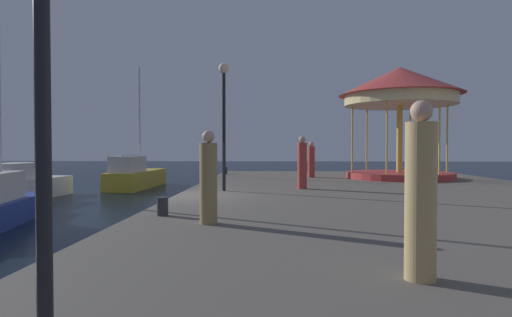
{
  "coord_description": "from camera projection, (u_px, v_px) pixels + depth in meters",
  "views": [
    {
      "loc": [
        3.02,
        -12.87,
        2.25
      ],
      "look_at": [
        2.29,
        5.49,
        1.81
      ],
      "focal_mm": 29.46,
      "sensor_mm": 36.0,
      "label": 1
    }
  ],
  "objects": [
    {
      "name": "ground_plane",
      "position": [
        175.0,
        221.0,
        13.03
      ],
      "size": [
        120.0,
        120.0,
        0.0
      ],
      "primitive_type": "plane",
      "color": "black"
    },
    {
      "name": "bollard_north",
      "position": [
        225.0,
        171.0,
        23.5
      ],
      "size": [
        0.24,
        0.24,
        0.4
      ],
      "primitive_type": "cylinder",
      "color": "#2D2D33",
      "rests_on": "quay_dock"
    },
    {
      "name": "person_mid_promenade",
      "position": [
        209.0,
        180.0,
        8.07
      ],
      "size": [
        0.34,
        0.34,
        1.8
      ],
      "color": "#937A4C",
      "rests_on": "quay_dock"
    },
    {
      "name": "bollard_south",
      "position": [
        163.0,
        206.0,
        9.05
      ],
      "size": [
        0.24,
        0.24,
        0.4
      ],
      "primitive_type": "cylinder",
      "color": "#2D2D33",
      "rests_on": "quay_dock"
    },
    {
      "name": "person_by_the_water",
      "position": [
        302.0,
        164.0,
        15.06
      ],
      "size": [
        0.34,
        0.34,
        1.9
      ],
      "color": "#B23833",
      "rests_on": "quay_dock"
    },
    {
      "name": "quay_dock",
      "position": [
        399.0,
        209.0,
        12.75
      ],
      "size": [
        13.7,
        27.8,
        0.8
      ],
      "primitive_type": "cube",
      "color": "#5B564F",
      "rests_on": "ground"
    },
    {
      "name": "carousel",
      "position": [
        400.0,
        96.0,
        20.25
      ],
      "size": [
        5.84,
        5.84,
        5.37
      ],
      "color": "#B23333",
      "rests_on": "quay_dock"
    },
    {
      "name": "person_far_corner",
      "position": [
        421.0,
        195.0,
        4.62
      ],
      "size": [
        0.34,
        0.34,
        1.98
      ],
      "color": "tan",
      "rests_on": "quay_dock"
    },
    {
      "name": "motorboat_white",
      "position": [
        20.0,
        185.0,
        18.6
      ],
      "size": [
        2.44,
        4.89,
        1.62
      ],
      "color": "white",
      "rests_on": "ground"
    },
    {
      "name": "lamp_post_mid_promenade",
      "position": [
        224.0,
        104.0,
        14.28
      ],
      "size": [
        0.36,
        0.36,
        4.36
      ],
      "color": "black",
      "rests_on": "quay_dock"
    },
    {
      "name": "person_near_carousel",
      "position": [
        311.0,
        160.0,
        21.04
      ],
      "size": [
        0.34,
        0.34,
        1.8
      ],
      "color": "#B23833",
      "rests_on": "quay_dock"
    },
    {
      "name": "sailboat_yellow",
      "position": [
        135.0,
        176.0,
        23.7
      ],
      "size": [
        1.86,
        5.93,
        6.97
      ],
      "color": "gold",
      "rests_on": "ground"
    }
  ]
}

